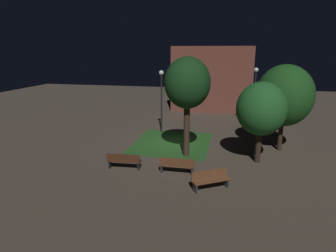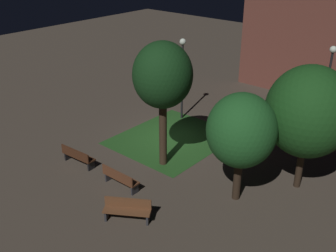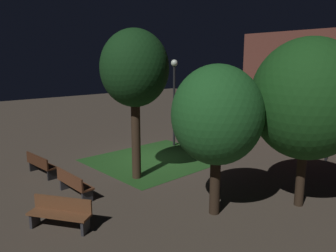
{
  "view_description": "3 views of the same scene",
  "coord_description": "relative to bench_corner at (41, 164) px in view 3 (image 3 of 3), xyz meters",
  "views": [
    {
      "loc": [
        4.0,
        -18.59,
        6.22
      ],
      "look_at": [
        0.07,
        -0.83,
        1.43
      ],
      "focal_mm": 31.06,
      "sensor_mm": 36.0,
      "label": 1
    },
    {
      "loc": [
        12.51,
        -14.58,
        9.8
      ],
      "look_at": [
        0.46,
        -0.62,
        1.08
      ],
      "focal_mm": 43.1,
      "sensor_mm": 36.0,
      "label": 2
    },
    {
      "loc": [
        11.43,
        -9.69,
        4.62
      ],
      "look_at": [
        0.21,
        0.75,
        1.56
      ],
      "focal_mm": 34.34,
      "sensor_mm": 36.0,
      "label": 3
    }
  ],
  "objects": [
    {
      "name": "ground_plane",
      "position": [
        1.44,
        4.91,
        -0.48
      ],
      "size": [
        60.0,
        60.0,
        0.0
      ],
      "primitive_type": "plane",
      "color": "#473D33"
    },
    {
      "name": "tree_lawn_side",
      "position": [
        2.94,
        2.72,
        3.85
      ],
      "size": [
        2.64,
        2.64,
        5.87
      ],
      "color": "#38281C",
      "rests_on": "ground"
    },
    {
      "name": "bench_path_side",
      "position": [
        4.7,
        -1.3,
        0.0
      ],
      "size": [
        1.78,
        1.37,
        0.88
      ],
      "color": "brown",
      "rests_on": "ground"
    },
    {
      "name": "building_wall_backdrop",
      "position": [
        3.34,
        15.66,
        2.8
      ],
      "size": [
        8.06,
        0.8,
        6.56
      ],
      "primitive_type": "cube",
      "color": "brown",
      "rests_on": "ground"
    },
    {
      "name": "grass_lawn",
      "position": [
        1.59,
        4.99,
        -0.48
      ],
      "size": [
        5.11,
        5.92,
        0.01
      ],
      "primitive_type": "cube",
      "color": "#23511E",
      "rests_on": "ground"
    },
    {
      "name": "lamp_post_near_wall",
      "position": [
        7.24,
        10.77,
        2.78
      ],
      "size": [
        0.36,
        0.36,
        4.84
      ],
      "color": "black",
      "rests_on": "ground"
    },
    {
      "name": "bench_corner",
      "position": [
        0.0,
        0.0,
        0.0
      ],
      "size": [
        1.83,
        0.6,
        0.88
      ],
      "color": "#422314",
      "rests_on": "ground"
    },
    {
      "name": "tree_left_canopy",
      "position": [
        7.06,
        2.59,
        2.6
      ],
      "size": [
        2.71,
        2.71,
        4.58
      ],
      "color": "#2D2116",
      "rests_on": "ground"
    },
    {
      "name": "bench_by_lamp",
      "position": [
        2.88,
        -0.0,
        0.0
      ],
      "size": [
        1.8,
        0.5,
        0.88
      ],
      "color": "brown",
      "rests_on": "ground"
    },
    {
      "name": "tree_tall_center",
      "position": [
        8.58,
        5.07,
        3.01
      ],
      "size": [
        3.46,
        3.46,
        5.39
      ],
      "color": "#2D2116",
      "rests_on": "ground"
    },
    {
      "name": "lamp_post_plaza_west",
      "position": [
        0.28,
        7.4,
        2.73
      ],
      "size": [
        0.36,
        0.36,
        4.75
      ],
      "color": "black",
      "rests_on": "ground"
    }
  ]
}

